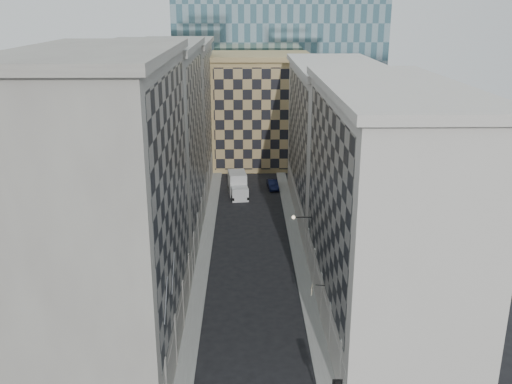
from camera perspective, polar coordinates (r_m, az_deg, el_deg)
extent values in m
cube|color=gray|center=(65.24, -5.12, -5.76)|extent=(1.50, 100.00, 0.15)
cube|color=gray|center=(65.34, 4.15, -5.70)|extent=(1.50, 100.00, 0.15)
cube|color=gray|center=(44.39, -14.59, -2.13)|extent=(10.00, 22.00, 23.00)
cube|color=gray|center=(43.02, -8.41, -0.26)|extent=(0.25, 19.36, 18.00)
cube|color=gray|center=(47.83, -7.87, -13.33)|extent=(0.45, 21.12, 3.20)
cube|color=gray|center=(41.91, -15.89, 13.25)|extent=(10.80, 22.80, 0.70)
cylinder|color=gray|center=(45.22, -8.50, -14.49)|extent=(0.90, 0.90, 4.40)
cylinder|color=gray|center=(49.91, -7.72, -11.10)|extent=(0.90, 0.90, 4.40)
cylinder|color=gray|center=(54.74, -7.09, -8.29)|extent=(0.90, 0.90, 4.40)
cube|color=gray|center=(65.20, -10.27, 4.16)|extent=(10.00, 22.00, 22.00)
cube|color=gray|center=(64.26, -6.03, 5.52)|extent=(0.25, 19.36, 17.00)
cube|color=gray|center=(67.48, -5.79, -3.54)|extent=(0.45, 21.12, 3.20)
cube|color=gray|center=(63.48, -10.86, 14.15)|extent=(10.80, 22.80, 0.70)
cylinder|color=gray|center=(59.69, -6.57, -5.94)|extent=(0.90, 0.90, 4.40)
cylinder|color=gray|center=(64.73, -6.13, -3.95)|extent=(0.90, 0.90, 4.40)
cylinder|color=gray|center=(69.83, -5.76, -2.25)|extent=(0.90, 0.90, 4.40)
cylinder|color=gray|center=(75.00, -5.44, -0.79)|extent=(0.90, 0.90, 4.40)
cube|color=gray|center=(86.60, -8.05, 7.37)|extent=(10.00, 22.00, 21.00)
cube|color=gray|center=(85.89, -4.82, 8.41)|extent=(0.25, 19.36, 16.00)
cube|color=gray|center=(88.24, -4.70, 1.74)|extent=(0.45, 21.12, 3.20)
cube|color=gray|center=(85.27, -8.38, 14.55)|extent=(10.80, 22.80, 0.70)
cylinder|color=gray|center=(80.21, -5.16, 0.49)|extent=(0.90, 0.90, 4.40)
cylinder|color=gray|center=(85.45, -4.92, 1.61)|extent=(0.90, 0.90, 4.40)
cylinder|color=gray|center=(90.73, -4.70, 2.60)|extent=(0.90, 0.90, 4.40)
cylinder|color=gray|center=(96.03, -4.51, 3.48)|extent=(0.90, 0.90, 4.40)
cube|color=beige|center=(48.83, 12.72, -1.99)|extent=(10.00, 26.00, 20.00)
cube|color=gray|center=(47.41, 7.11, -0.37)|extent=(0.25, 22.88, 15.00)
cube|color=beige|center=(51.41, 6.76, -10.89)|extent=(0.45, 24.96, 3.20)
cube|color=beige|center=(46.38, 13.61, 10.10)|extent=(10.80, 26.80, 0.70)
cylinder|color=beige|center=(42.41, 8.93, -16.97)|extent=(0.90, 0.90, 4.40)
cylinder|color=beige|center=(46.69, 7.84, -13.32)|extent=(0.90, 0.90, 4.40)
cylinder|color=beige|center=(51.14, 6.96, -10.29)|extent=(0.90, 0.90, 4.40)
cylinder|color=beige|center=(55.73, 6.23, -7.75)|extent=(0.90, 0.90, 4.40)
cylinder|color=beige|center=(60.41, 5.63, -5.60)|extent=(0.90, 0.90, 4.40)
cube|color=beige|center=(74.38, 7.93, 4.82)|extent=(10.00, 28.00, 19.00)
cube|color=gray|center=(73.45, 4.19, 5.97)|extent=(0.25, 24.64, 14.00)
cube|color=beige|center=(75.99, 4.09, -0.97)|extent=(0.45, 26.88, 3.20)
cube|color=beige|center=(72.77, 8.27, 12.38)|extent=(10.80, 28.80, 0.70)
cube|color=tan|center=(99.07, 0.42, 8.02)|extent=(16.00, 14.00, 18.00)
cube|color=tan|center=(92.09, 0.54, 7.24)|extent=(15.20, 0.25, 16.50)
cube|color=tan|center=(97.85, 0.43, 13.44)|extent=(16.80, 14.80, 0.80)
cube|color=#302B25|center=(112.18, -0.81, 11.79)|extent=(6.00, 6.00, 28.00)
cylinder|color=gray|center=(38.60, -9.00, -10.65)|extent=(0.10, 2.33, 2.33)
cylinder|color=gray|center=(42.12, -8.29, -8.03)|extent=(0.10, 2.33, 2.33)
cylinder|color=black|center=(57.48, 4.67, -2.53)|extent=(1.80, 0.08, 0.08)
sphere|color=#FFE5B2|center=(57.39, 3.77, -2.54)|extent=(0.36, 0.36, 0.36)
cube|color=silver|center=(81.27, -1.65, -0.13)|extent=(2.63, 2.82, 1.91)
cube|color=silver|center=(83.66, -1.88, 0.90)|extent=(2.90, 4.09, 3.29)
cylinder|color=black|center=(80.51, -2.33, -0.67)|extent=(0.44, 0.99, 0.95)
cylinder|color=black|center=(80.74, -0.83, -0.60)|extent=(0.44, 0.99, 0.95)
cylinder|color=black|center=(85.12, -2.68, 0.38)|extent=(0.44, 0.99, 0.95)
cylinder|color=black|center=(85.34, -1.26, 0.44)|extent=(0.44, 0.99, 0.95)
imported|color=#0E1434|center=(86.23, 1.67, 0.77)|extent=(1.82, 4.26, 1.37)
cylinder|color=black|center=(48.52, 6.45, -9.26)|extent=(0.80, 0.22, 0.06)
cube|color=tan|center=(48.63, 5.61, -9.70)|extent=(0.20, 0.70, 0.71)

